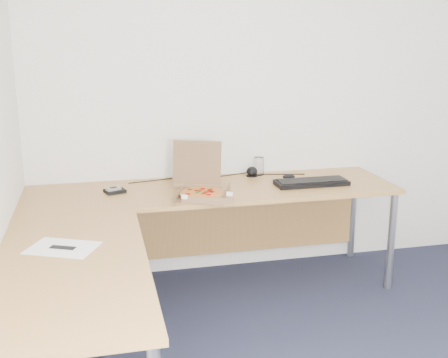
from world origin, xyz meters
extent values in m
cube|color=#B58041|center=(-0.50, 1.40, 0.71)|extent=(2.50, 0.70, 0.03)
cube|color=#B58041|center=(-1.40, 0.30, 0.71)|extent=(0.70, 1.50, 0.03)
cylinder|color=gray|center=(0.70, 1.70, 0.35)|extent=(0.05, 0.05, 0.70)
cube|color=brown|center=(-0.61, 1.19, 0.73)|extent=(0.32, 0.32, 0.01)
cube|color=brown|center=(-0.61, 1.38, 0.90)|extent=(0.32, 0.06, 0.32)
cylinder|color=#B27B42|center=(-0.61, 1.19, 0.75)|extent=(0.29, 0.29, 0.02)
cylinder|color=#BA3315|center=(-0.61, 1.19, 0.76)|extent=(0.25, 0.25, 0.00)
cylinder|color=silver|center=(-0.09, 1.68, 0.80)|extent=(0.07, 0.07, 0.13)
cube|color=black|center=(0.18, 1.32, 0.75)|extent=(0.50, 0.18, 0.03)
ellipsoid|color=black|center=(0.08, 1.51, 0.75)|extent=(0.11, 0.09, 0.03)
cube|color=black|center=(-1.15, 1.43, 0.74)|extent=(0.15, 0.14, 0.02)
cube|color=#B2B5BA|center=(-1.16, 1.42, 0.76)|extent=(0.10, 0.08, 0.02)
cube|color=white|center=(-1.44, 0.50, 0.73)|extent=(0.39, 0.35, 0.00)
ellipsoid|color=black|center=(-0.15, 1.65, 0.77)|extent=(0.09, 0.09, 0.08)
camera|label=1|loc=(-1.25, -2.15, 1.75)|focal=44.50mm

